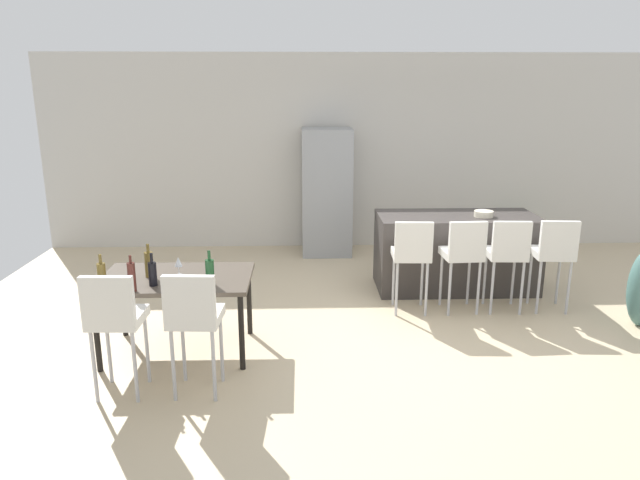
% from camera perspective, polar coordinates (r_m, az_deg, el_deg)
% --- Properties ---
extents(ground_plane, '(10.00, 10.00, 0.00)m').
position_cam_1_polar(ground_plane, '(6.23, 8.77, -8.09)').
color(ground_plane, '#C6B28E').
extents(back_wall, '(10.00, 0.12, 2.90)m').
position_cam_1_polar(back_wall, '(8.91, 5.48, 8.64)').
color(back_wall, beige).
rests_on(back_wall, ground_plane).
extents(kitchen_island, '(1.91, 0.82, 0.92)m').
position_cam_1_polar(kitchen_island, '(7.25, 13.24, -1.15)').
color(kitchen_island, '#383330').
rests_on(kitchen_island, ground_plane).
extents(bar_chair_left, '(0.42, 0.42, 1.05)m').
position_cam_1_polar(bar_chair_left, '(6.28, 9.06, -1.15)').
color(bar_chair_left, silver).
rests_on(bar_chair_left, ground_plane).
extents(bar_chair_middle, '(0.42, 0.42, 1.05)m').
position_cam_1_polar(bar_chair_middle, '(6.41, 13.99, -1.08)').
color(bar_chair_middle, silver).
rests_on(bar_chair_middle, ground_plane).
extents(bar_chair_right, '(0.42, 0.42, 1.05)m').
position_cam_1_polar(bar_chair_right, '(6.56, 18.03, -1.03)').
color(bar_chair_right, silver).
rests_on(bar_chair_right, ground_plane).
extents(bar_chair_far, '(0.43, 0.43, 1.05)m').
position_cam_1_polar(bar_chair_far, '(6.75, 22.14, -0.96)').
color(bar_chair_far, silver).
rests_on(bar_chair_far, ground_plane).
extents(dining_table, '(1.37, 0.88, 0.74)m').
position_cam_1_polar(dining_table, '(5.46, -14.04, -4.20)').
color(dining_table, '#4C4238').
rests_on(dining_table, ground_plane).
extents(dining_chair_near, '(0.41, 0.41, 1.05)m').
position_cam_1_polar(dining_chair_near, '(4.80, -19.67, -6.99)').
color(dining_chair_near, silver).
rests_on(dining_chair_near, ground_plane).
extents(dining_chair_far, '(0.42, 0.42, 1.05)m').
position_cam_1_polar(dining_chair_far, '(4.65, -12.39, -7.16)').
color(dining_chair_far, silver).
rests_on(dining_chair_far, ground_plane).
extents(wine_bottle_end, '(0.08, 0.08, 0.31)m').
position_cam_1_polar(wine_bottle_end, '(5.46, -16.55, -2.28)').
color(wine_bottle_end, brown).
rests_on(wine_bottle_end, dining_table).
extents(wine_bottle_right, '(0.07, 0.07, 0.32)m').
position_cam_1_polar(wine_bottle_right, '(5.12, -18.12, -3.46)').
color(wine_bottle_right, '#471E19').
rests_on(wine_bottle_right, dining_table).
extents(wine_bottle_inner, '(0.08, 0.08, 0.31)m').
position_cam_1_polar(wine_bottle_inner, '(5.11, -10.83, -3.10)').
color(wine_bottle_inner, '#194723').
rests_on(wine_bottle_inner, dining_table).
extents(wine_bottle_near, '(0.07, 0.07, 0.29)m').
position_cam_1_polar(wine_bottle_near, '(5.22, -16.22, -3.18)').
color(wine_bottle_near, black).
rests_on(wine_bottle_near, dining_table).
extents(wine_bottle_corner, '(0.07, 0.07, 0.29)m').
position_cam_1_polar(wine_bottle_corner, '(5.34, -20.77, -3.17)').
color(wine_bottle_corner, brown).
rests_on(wine_bottle_corner, dining_table).
extents(wine_glass_left, '(0.07, 0.07, 0.17)m').
position_cam_1_polar(wine_glass_left, '(5.44, -13.83, -2.14)').
color(wine_glass_left, silver).
rests_on(wine_glass_left, dining_table).
extents(refrigerator, '(0.72, 0.68, 1.84)m').
position_cam_1_polar(refrigerator, '(8.49, 0.66, 4.78)').
color(refrigerator, '#939699').
rests_on(refrigerator, ground_plane).
extents(fruit_bowl, '(0.23, 0.23, 0.07)m').
position_cam_1_polar(fruit_bowl, '(7.13, 15.88, 2.51)').
color(fruit_bowl, beige).
rests_on(fruit_bowl, kitchen_island).
extents(potted_plant, '(0.33, 0.33, 0.53)m').
position_cam_1_polar(potted_plant, '(9.22, 19.25, 0.82)').
color(potted_plant, '#996B4C').
rests_on(potted_plant, ground_plane).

